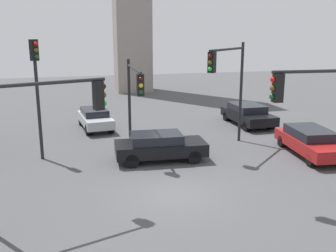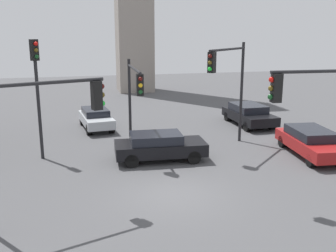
{
  "view_description": "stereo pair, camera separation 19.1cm",
  "coord_description": "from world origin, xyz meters",
  "px_view_note": "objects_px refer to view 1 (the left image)",
  "views": [
    {
      "loc": [
        -3.82,
        -13.9,
        6.3
      ],
      "look_at": [
        1.04,
        5.2,
        1.47
      ],
      "focal_mm": 41.73,
      "sensor_mm": 36.0,
      "label": 1
    },
    {
      "loc": [
        -3.63,
        -13.94,
        6.3
      ],
      "look_at": [
        1.04,
        5.2,
        1.47
      ],
      "focal_mm": 41.73,
      "sensor_mm": 36.0,
      "label": 2
    }
  ],
  "objects_px": {
    "traffic_light_1": "(228,75)",
    "traffic_light_3": "(36,78)",
    "traffic_light_0": "(315,106)",
    "traffic_light_2": "(46,118)",
    "traffic_light_4": "(134,89)",
    "car_0": "(159,146)",
    "car_3": "(95,118)",
    "car_4": "(248,114)",
    "car_1": "(311,141)"
  },
  "relations": [
    {
      "from": "traffic_light_0",
      "to": "traffic_light_4",
      "type": "relative_size",
      "value": 1.07
    },
    {
      "from": "car_0",
      "to": "car_1",
      "type": "relative_size",
      "value": 0.92
    },
    {
      "from": "car_1",
      "to": "traffic_light_4",
      "type": "bearing_deg",
      "value": -99.82
    },
    {
      "from": "car_0",
      "to": "car_3",
      "type": "xyz_separation_m",
      "value": [
        -2.64,
        7.3,
        -0.02
      ]
    },
    {
      "from": "traffic_light_1",
      "to": "traffic_light_3",
      "type": "xyz_separation_m",
      "value": [
        -9.67,
        0.58,
        0.03
      ]
    },
    {
      "from": "car_0",
      "to": "traffic_light_0",
      "type": "bearing_deg",
      "value": -50.68
    },
    {
      "from": "traffic_light_0",
      "to": "car_1",
      "type": "height_order",
      "value": "traffic_light_0"
    },
    {
      "from": "traffic_light_2",
      "to": "car_4",
      "type": "bearing_deg",
      "value": 22.99
    },
    {
      "from": "traffic_light_1",
      "to": "car_0",
      "type": "distance_m",
      "value": 5.3
    },
    {
      "from": "traffic_light_2",
      "to": "car_1",
      "type": "xyz_separation_m",
      "value": [
        12.76,
        4.14,
        -2.82
      ]
    },
    {
      "from": "traffic_light_3",
      "to": "car_3",
      "type": "bearing_deg",
      "value": 119.74
    },
    {
      "from": "car_0",
      "to": "car_4",
      "type": "relative_size",
      "value": 0.98
    },
    {
      "from": "car_0",
      "to": "car_1",
      "type": "xyz_separation_m",
      "value": [
        7.82,
        -1.06,
        -0.01
      ]
    },
    {
      "from": "traffic_light_1",
      "to": "traffic_light_2",
      "type": "xyz_separation_m",
      "value": [
        -8.94,
        -6.3,
        -0.49
      ]
    },
    {
      "from": "traffic_light_3",
      "to": "traffic_light_1",
      "type": "bearing_deg",
      "value": 54.64
    },
    {
      "from": "traffic_light_4",
      "to": "car_4",
      "type": "distance_m",
      "value": 10.02
    },
    {
      "from": "traffic_light_4",
      "to": "car_4",
      "type": "height_order",
      "value": "traffic_light_4"
    },
    {
      "from": "car_0",
      "to": "car_1",
      "type": "distance_m",
      "value": 7.89
    },
    {
      "from": "car_1",
      "to": "car_3",
      "type": "xyz_separation_m",
      "value": [
        -10.46,
        8.36,
        -0.01
      ]
    },
    {
      "from": "car_1",
      "to": "car_4",
      "type": "relative_size",
      "value": 1.07
    },
    {
      "from": "traffic_light_1",
      "to": "traffic_light_2",
      "type": "height_order",
      "value": "traffic_light_1"
    },
    {
      "from": "traffic_light_0",
      "to": "car_3",
      "type": "relative_size",
      "value": 1.19
    },
    {
      "from": "traffic_light_0",
      "to": "traffic_light_3",
      "type": "relative_size",
      "value": 0.87
    },
    {
      "from": "traffic_light_1",
      "to": "traffic_light_4",
      "type": "relative_size",
      "value": 1.19
    },
    {
      "from": "traffic_light_4",
      "to": "traffic_light_3",
      "type": "bearing_deg",
      "value": -91.19
    },
    {
      "from": "traffic_light_2",
      "to": "car_1",
      "type": "relative_size",
      "value": 0.98
    },
    {
      "from": "traffic_light_2",
      "to": "traffic_light_4",
      "type": "distance_m",
      "value": 7.76
    },
    {
      "from": "traffic_light_0",
      "to": "car_4",
      "type": "xyz_separation_m",
      "value": [
        3.24,
        11.95,
        -2.93
      ]
    },
    {
      "from": "traffic_light_1",
      "to": "car_4",
      "type": "relative_size",
      "value": 1.22
    },
    {
      "from": "traffic_light_3",
      "to": "car_4",
      "type": "distance_m",
      "value": 14.32
    },
    {
      "from": "traffic_light_1",
      "to": "car_3",
      "type": "distance_m",
      "value": 9.67
    },
    {
      "from": "traffic_light_3",
      "to": "traffic_light_4",
      "type": "relative_size",
      "value": 1.24
    },
    {
      "from": "traffic_light_0",
      "to": "traffic_light_1",
      "type": "xyz_separation_m",
      "value": [
        -0.36,
        7.12,
        0.37
      ]
    },
    {
      "from": "car_0",
      "to": "car_3",
      "type": "relative_size",
      "value": 1.06
    },
    {
      "from": "traffic_light_3",
      "to": "car_0",
      "type": "bearing_deg",
      "value": 41.53
    },
    {
      "from": "car_4",
      "to": "car_3",
      "type": "bearing_deg",
      "value": -99.15
    },
    {
      "from": "traffic_light_1",
      "to": "car_0",
      "type": "relative_size",
      "value": 1.25
    },
    {
      "from": "traffic_light_0",
      "to": "car_1",
      "type": "xyz_separation_m",
      "value": [
        3.46,
        4.96,
        -2.93
      ]
    },
    {
      "from": "car_1",
      "to": "traffic_light_0",
      "type": "bearing_deg",
      "value": -28.73
    },
    {
      "from": "traffic_light_4",
      "to": "traffic_light_0",
      "type": "bearing_deg",
      "value": 36.93
    },
    {
      "from": "traffic_light_1",
      "to": "traffic_light_3",
      "type": "distance_m",
      "value": 9.68
    },
    {
      "from": "traffic_light_2",
      "to": "car_0",
      "type": "bearing_deg",
      "value": 27.81
    },
    {
      "from": "traffic_light_3",
      "to": "car_4",
      "type": "height_order",
      "value": "traffic_light_3"
    },
    {
      "from": "traffic_light_0",
      "to": "car_0",
      "type": "height_order",
      "value": "traffic_light_0"
    },
    {
      "from": "traffic_light_3",
      "to": "car_4",
      "type": "relative_size",
      "value": 1.27
    },
    {
      "from": "car_1",
      "to": "car_4",
      "type": "bearing_deg",
      "value": -171.96
    },
    {
      "from": "traffic_light_4",
      "to": "car_4",
      "type": "xyz_separation_m",
      "value": [
        8.55,
        4.47,
        -2.67
      ]
    },
    {
      "from": "car_0",
      "to": "car_4",
      "type": "distance_m",
      "value": 9.64
    },
    {
      "from": "traffic_light_3",
      "to": "traffic_light_4",
      "type": "height_order",
      "value": "traffic_light_3"
    },
    {
      "from": "traffic_light_1",
      "to": "car_1",
      "type": "height_order",
      "value": "traffic_light_1"
    }
  ]
}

